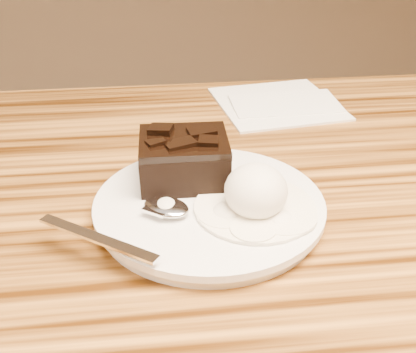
{
  "coord_description": "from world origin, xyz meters",
  "views": [
    {
      "loc": [
        -0.17,
        -0.42,
        1.05
      ],
      "look_at": [
        -0.12,
        0.03,
        0.79
      ],
      "focal_mm": 45.84,
      "sensor_mm": 36.0,
      "label": 1
    }
  ],
  "objects": [
    {
      "name": "crumb_b",
      "position": [
        -0.09,
        -0.04,
        0.77
      ],
      "size": [
        0.01,
        0.01,
        0.0
      ],
      "primitive_type": "cube",
      "rotation": [
        0.0,
        0.0,
        0.5
      ],
      "color": "black",
      "rests_on": "plate"
    },
    {
      "name": "ice_cream_scoop",
      "position": [
        -0.07,
        -0.0,
        0.79
      ],
      "size": [
        0.06,
        0.06,
        0.05
      ],
      "primitive_type": "ellipsoid",
      "color": "white",
      "rests_on": "plate"
    },
    {
      "name": "spoon",
      "position": [
        -0.16,
        -0.0,
        0.77
      ],
      "size": [
        0.17,
        0.14,
        0.01
      ],
      "primitive_type": null,
      "rotation": [
        0.0,
        0.0,
        0.94
      ],
      "color": "silver",
      "rests_on": "plate"
    },
    {
      "name": "brownie",
      "position": [
        -0.14,
        0.06,
        0.79
      ],
      "size": [
        0.09,
        0.08,
        0.04
      ],
      "primitive_type": "cube",
      "rotation": [
        0.0,
        0.0,
        -0.03
      ],
      "color": "black",
      "rests_on": "plate"
    },
    {
      "name": "plate",
      "position": [
        -0.12,
        0.02,
        0.76
      ],
      "size": [
        0.23,
        0.23,
        0.02
      ],
      "primitive_type": "cylinder",
      "color": "white",
      "rests_on": "dining_table"
    },
    {
      "name": "crumb_a",
      "position": [
        -0.06,
        -0.0,
        0.77
      ],
      "size": [
        0.01,
        0.01,
        0.0
      ],
      "primitive_type": "cube",
      "rotation": [
        0.0,
        0.0,
        1.42
      ],
      "color": "black",
      "rests_on": "plate"
    },
    {
      "name": "melt_puddle",
      "position": [
        -0.07,
        -0.0,
        0.77
      ],
      "size": [
        0.12,
        0.12,
        0.0
      ],
      "primitive_type": "cylinder",
      "color": "white",
      "rests_on": "plate"
    },
    {
      "name": "napkin",
      "position": [
        0.02,
        0.3,
        0.75
      ],
      "size": [
        0.19,
        0.19,
        0.01
      ],
      "primitive_type": "cube",
      "rotation": [
        0.0,
        0.0,
        0.14
      ],
      "color": "white",
      "rests_on": "dining_table"
    }
  ]
}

